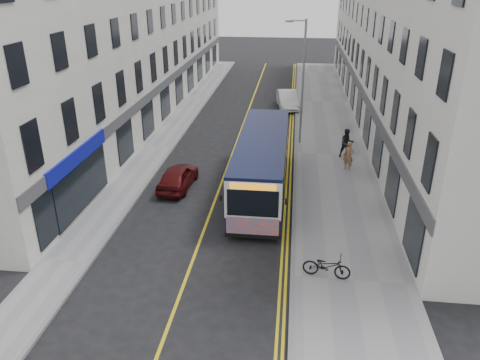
% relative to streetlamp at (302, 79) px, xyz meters
% --- Properties ---
extents(ground, '(140.00, 140.00, 0.00)m').
position_rel_streetlamp_xyz_m(ground, '(-4.17, -14.00, -4.38)').
color(ground, black).
rests_on(ground, ground).
extents(pavement_east, '(4.50, 64.00, 0.12)m').
position_rel_streetlamp_xyz_m(pavement_east, '(2.08, -2.00, -4.32)').
color(pavement_east, gray).
rests_on(pavement_east, ground).
extents(pavement_west, '(2.00, 64.00, 0.12)m').
position_rel_streetlamp_xyz_m(pavement_west, '(-9.17, -2.00, -4.32)').
color(pavement_west, gray).
rests_on(pavement_west, ground).
extents(kerb_east, '(0.18, 64.00, 0.13)m').
position_rel_streetlamp_xyz_m(kerb_east, '(-0.17, -2.00, -4.32)').
color(kerb_east, slate).
rests_on(kerb_east, ground).
extents(kerb_west, '(0.18, 64.00, 0.13)m').
position_rel_streetlamp_xyz_m(kerb_west, '(-8.17, -2.00, -4.32)').
color(kerb_west, slate).
rests_on(kerb_west, ground).
extents(road_centre_line, '(0.12, 64.00, 0.01)m').
position_rel_streetlamp_xyz_m(road_centre_line, '(-4.17, -2.00, -4.38)').
color(road_centre_line, gold).
rests_on(road_centre_line, ground).
extents(road_dbl_yellow_inner, '(0.10, 64.00, 0.01)m').
position_rel_streetlamp_xyz_m(road_dbl_yellow_inner, '(-0.62, -2.00, -4.38)').
color(road_dbl_yellow_inner, gold).
rests_on(road_dbl_yellow_inner, ground).
extents(road_dbl_yellow_outer, '(0.10, 64.00, 0.01)m').
position_rel_streetlamp_xyz_m(road_dbl_yellow_outer, '(-0.42, -2.00, -4.38)').
color(road_dbl_yellow_outer, gold).
rests_on(road_dbl_yellow_outer, ground).
extents(terrace_east, '(6.00, 46.00, 13.00)m').
position_rel_streetlamp_xyz_m(terrace_east, '(7.33, 7.00, 2.12)').
color(terrace_east, silver).
rests_on(terrace_east, ground).
extents(terrace_west, '(6.00, 46.00, 13.00)m').
position_rel_streetlamp_xyz_m(terrace_west, '(-13.17, 7.00, 2.12)').
color(terrace_west, silver).
rests_on(terrace_west, ground).
extents(streetlamp, '(1.32, 0.18, 8.00)m').
position_rel_streetlamp_xyz_m(streetlamp, '(0.00, 0.00, 0.00)').
color(streetlamp, gray).
rests_on(streetlamp, ground).
extents(city_bus, '(2.44, 10.42, 3.03)m').
position_rel_streetlamp_xyz_m(city_bus, '(-1.91, -7.75, -2.73)').
color(city_bus, black).
rests_on(city_bus, ground).
extents(bicycle, '(1.86, 0.89, 0.94)m').
position_rel_streetlamp_xyz_m(bicycle, '(1.07, -15.12, -3.79)').
color(bicycle, black).
rests_on(bicycle, pavement_east).
extents(pedestrian_near, '(0.71, 0.59, 1.65)m').
position_rel_streetlamp_xyz_m(pedestrian_near, '(2.84, -4.37, -3.44)').
color(pedestrian_near, olive).
rests_on(pedestrian_near, pavement_east).
extents(pedestrian_far, '(0.99, 0.84, 1.79)m').
position_rel_streetlamp_xyz_m(pedestrian_far, '(2.91, -2.36, -3.37)').
color(pedestrian_far, black).
rests_on(pedestrian_far, pavement_east).
extents(car_white, '(2.10, 4.53, 1.44)m').
position_rel_streetlamp_xyz_m(car_white, '(-0.97, 9.09, -3.66)').
color(car_white, silver).
rests_on(car_white, ground).
extents(car_maroon, '(1.74, 3.80, 1.26)m').
position_rel_streetlamp_xyz_m(car_maroon, '(-6.38, -7.72, -3.75)').
color(car_maroon, '#4C0C0D').
rests_on(car_maroon, ground).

